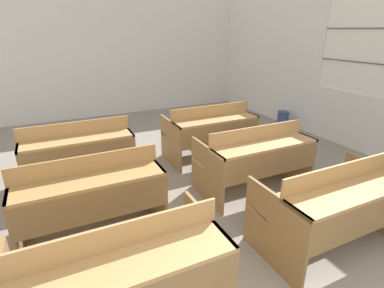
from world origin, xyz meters
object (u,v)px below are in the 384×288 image
bench_second_left (91,193)px  bench_third_left (79,151)px  bench_front_right (334,203)px  bench_second_right (255,157)px  bench_third_right (210,130)px  bench_front_left (122,275)px  wastepaper_bin (283,119)px

bench_second_left → bench_third_left: size_ratio=1.00×
bench_front_right → bench_second_right: 1.16m
bench_third_left → bench_third_right: (1.92, 0.00, 0.00)m
bench_front_left → wastepaper_bin: bearing=36.7°
bench_front_left → bench_second_right: size_ratio=1.00×
bench_second_left → wastepaper_bin: bench_second_left is taller
bench_second_left → bench_second_right: 1.93m
bench_second_right → bench_third_left: 2.22m
bench_second_right → bench_third_left: (-1.91, 1.12, 0.00)m
bench_front_left → bench_front_right: bearing=0.1°
bench_front_right → bench_third_left: bearing=130.0°
bench_front_left → bench_front_right: 1.91m
bench_second_right → bench_third_right: size_ratio=1.00×
bench_front_right → wastepaper_bin: size_ratio=3.88×
bench_front_right → bench_third_right: 2.28m
bench_third_right → bench_second_left: bearing=-149.4°
bench_second_left → bench_third_left: same height
bench_second_left → bench_third_right: (1.94, 1.15, 0.00)m
wastepaper_bin → bench_second_right: bearing=-139.0°
bench_front_left → bench_third_right: (1.91, 2.28, 0.00)m
bench_front_left → bench_second_left: 1.13m
bench_front_left → bench_third_right: same height
bench_front_right → bench_third_right: bearing=89.8°
bench_third_left → wastepaper_bin: 4.10m
bench_second_left → bench_front_right: bearing=-30.4°
bench_front_left → bench_front_right: same height
bench_front_left → bench_third_left: size_ratio=1.00×
bench_front_right → bench_second_left: same height
bench_third_right → wastepaper_bin: 2.24m
bench_second_left → bench_third_right: size_ratio=1.00×
bench_front_left → bench_third_left: 2.28m
bench_second_right → bench_third_left: size_ratio=1.00×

